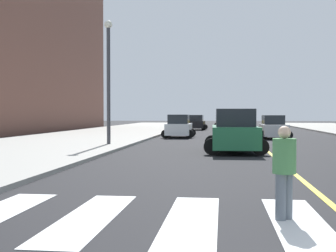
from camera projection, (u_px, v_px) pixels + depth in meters
The scene contains 9 objects.
sidewalk_kerb_west at pixel (39, 146), 24.77m from camera, with size 10.00×120.00×0.15m, color #9E9B93.
lane_divider_paint at pixel (245, 133), 43.16m from camera, with size 0.16×80.00×0.01m, color yellow.
car_black_nearest at pixel (197, 123), 50.60m from camera, with size 2.40×3.79×1.68m.
car_silver_second at pixel (273, 128), 33.05m from camera, with size 2.45×3.86×1.71m.
car_yellow_third at pixel (223, 121), 60.27m from camera, with size 2.42×3.78×1.66m.
car_green_fourth at pixel (235, 132), 21.14m from camera, with size 2.92×4.62×2.05m.
car_white_fifth at pixel (179, 127), 34.47m from camera, with size 2.46×3.93×1.76m.
pedestrian_crossing at pixel (284, 168), 7.75m from camera, with size 0.40×0.40×1.62m.
street_lamp at pixel (108, 71), 24.93m from camera, with size 0.44×0.44×6.81m.
Camera 1 is at (-2.18, -3.70, 1.83)m, focal length 48.31 mm.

